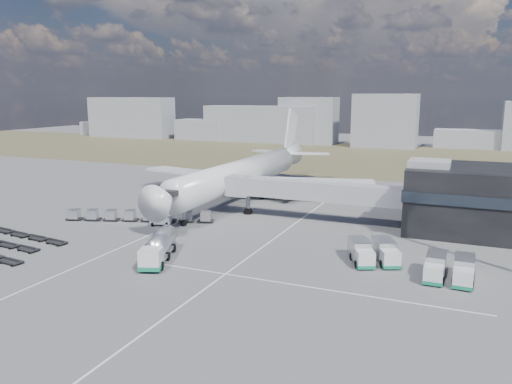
% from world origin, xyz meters
% --- Properties ---
extents(ground, '(420.00, 420.00, 0.00)m').
position_xyz_m(ground, '(0.00, 0.00, 0.00)').
color(ground, '#565659').
rests_on(ground, ground).
extents(grass_strip, '(420.00, 90.00, 0.01)m').
position_xyz_m(grass_strip, '(0.00, 110.00, 0.01)').
color(grass_strip, '#4D4A2E').
rests_on(grass_strip, ground).
extents(lane_markings, '(47.12, 110.00, 0.01)m').
position_xyz_m(lane_markings, '(9.77, 3.00, 0.01)').
color(lane_markings, silver).
rests_on(lane_markings, ground).
extents(terminal, '(30.40, 16.40, 11.00)m').
position_xyz_m(terminal, '(47.77, 23.96, 5.25)').
color(terminal, black).
rests_on(terminal, ground).
extents(jet_bridge, '(30.30, 3.80, 7.05)m').
position_xyz_m(jet_bridge, '(15.90, 20.42, 5.05)').
color(jet_bridge, '#939399').
rests_on(jet_bridge, ground).
extents(airliner, '(51.59, 64.53, 17.62)m').
position_xyz_m(airliner, '(0.00, 32.38, 5.29)').
color(airliner, silver).
rests_on(airliner, ground).
extents(skyline, '(297.64, 23.82, 21.15)m').
position_xyz_m(skyline, '(6.16, 149.70, 8.21)').
color(skyline, '#90939D').
rests_on(skyline, ground).
extents(fuel_tanker, '(6.15, 10.73, 3.38)m').
position_xyz_m(fuel_tanker, '(5.90, -6.77, 1.69)').
color(fuel_tanker, silver).
rests_on(fuel_tanker, ground).
extents(pushback_tug, '(3.79, 3.02, 1.49)m').
position_xyz_m(pushback_tug, '(-3.70, 8.00, 0.75)').
color(pushback_tug, silver).
rests_on(pushback_tug, ground).
extents(catering_truck, '(3.81, 6.18, 2.65)m').
position_xyz_m(catering_truck, '(5.25, 36.97, 1.35)').
color(catering_truck, silver).
rests_on(catering_truck, ground).
extents(service_trucks_near, '(7.44, 7.96, 2.56)m').
position_xyz_m(service_trucks_near, '(31.25, 3.12, 1.39)').
color(service_trucks_near, silver).
rests_on(service_trucks_near, ground).
extents(service_trucks_far, '(5.31, 6.33, 2.51)m').
position_xyz_m(service_trucks_far, '(40.31, 0.34, 1.37)').
color(service_trucks_far, silver).
rests_on(service_trucks_far, ground).
extents(uld_row, '(24.08, 9.74, 1.69)m').
position_xyz_m(uld_row, '(-8.35, 8.65, 1.01)').
color(uld_row, black).
rests_on(uld_row, ground).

